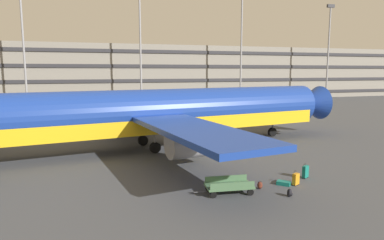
{
  "coord_description": "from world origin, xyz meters",
  "views": [
    {
      "loc": [
        -10.43,
        -30.58,
        6.74
      ],
      "look_at": [
        -2.62,
        -5.77,
        3.0
      ],
      "focal_mm": 32.22,
      "sensor_mm": 36.0,
      "label": 1
    }
  ],
  "objects_px": {
    "airliner": "(158,113)",
    "suitcase_purple": "(296,179)",
    "backpack_black": "(260,185)",
    "suitcase_large": "(284,183)",
    "backpack_upright": "(290,193)",
    "suitcase_small": "(305,172)",
    "baggage_cart": "(229,186)"
  },
  "relations": [
    {
      "from": "airliner",
      "to": "suitcase_purple",
      "type": "relative_size",
      "value": 44.25
    },
    {
      "from": "backpack_black",
      "to": "suitcase_purple",
      "type": "bearing_deg",
      "value": -1.43
    },
    {
      "from": "suitcase_large",
      "to": "backpack_upright",
      "type": "height_order",
      "value": "backpack_upright"
    },
    {
      "from": "suitcase_small",
      "to": "backpack_black",
      "type": "relative_size",
      "value": 1.93
    },
    {
      "from": "suitcase_small",
      "to": "backpack_upright",
      "type": "bearing_deg",
      "value": -137.68
    },
    {
      "from": "suitcase_small",
      "to": "baggage_cart",
      "type": "height_order",
      "value": "suitcase_small"
    },
    {
      "from": "suitcase_large",
      "to": "backpack_upright",
      "type": "relative_size",
      "value": 1.91
    },
    {
      "from": "suitcase_large",
      "to": "suitcase_purple",
      "type": "bearing_deg",
      "value": -20.77
    },
    {
      "from": "suitcase_purple",
      "to": "suitcase_small",
      "type": "xyz_separation_m",
      "value": [
        1.36,
        0.98,
        0.04
      ]
    },
    {
      "from": "airliner",
      "to": "backpack_black",
      "type": "height_order",
      "value": "airliner"
    },
    {
      "from": "backpack_black",
      "to": "backpack_upright",
      "type": "xyz_separation_m",
      "value": [
        0.96,
        -1.58,
        -0.0
      ]
    },
    {
      "from": "airliner",
      "to": "suitcase_purple",
      "type": "distance_m",
      "value": 13.73
    },
    {
      "from": "airliner",
      "to": "suitcase_small",
      "type": "xyz_separation_m",
      "value": [
        7.1,
        -11.2,
        -2.64
      ]
    },
    {
      "from": "suitcase_large",
      "to": "baggage_cart",
      "type": "height_order",
      "value": "baggage_cart"
    },
    {
      "from": "suitcase_small",
      "to": "baggage_cart",
      "type": "xyz_separation_m",
      "value": [
        -5.68,
        -1.04,
        -0.0
      ]
    },
    {
      "from": "suitcase_purple",
      "to": "suitcase_large",
      "type": "bearing_deg",
      "value": 159.23
    },
    {
      "from": "backpack_black",
      "to": "baggage_cart",
      "type": "xyz_separation_m",
      "value": [
        -1.97,
        -0.11,
        0.22
      ]
    },
    {
      "from": "suitcase_large",
      "to": "backpack_black",
      "type": "xyz_separation_m",
      "value": [
        -1.69,
        -0.19,
        0.09
      ]
    },
    {
      "from": "backpack_black",
      "to": "baggage_cart",
      "type": "bearing_deg",
      "value": -176.81
    },
    {
      "from": "suitcase_large",
      "to": "backpack_upright",
      "type": "distance_m",
      "value": 1.92
    },
    {
      "from": "backpack_black",
      "to": "backpack_upright",
      "type": "height_order",
      "value": "backpack_black"
    },
    {
      "from": "backpack_upright",
      "to": "airliner",
      "type": "bearing_deg",
      "value": 107.61
    },
    {
      "from": "suitcase_large",
      "to": "suitcase_purple",
      "type": "height_order",
      "value": "suitcase_purple"
    },
    {
      "from": "airliner",
      "to": "suitcase_purple",
      "type": "bearing_deg",
      "value": -64.79
    },
    {
      "from": "suitcase_large",
      "to": "baggage_cart",
      "type": "distance_m",
      "value": 3.69
    },
    {
      "from": "backpack_black",
      "to": "baggage_cart",
      "type": "height_order",
      "value": "baggage_cart"
    },
    {
      "from": "airliner",
      "to": "backpack_black",
      "type": "distance_m",
      "value": 12.91
    },
    {
      "from": "backpack_upright",
      "to": "suitcase_small",
      "type": "bearing_deg",
      "value": 42.32
    },
    {
      "from": "backpack_black",
      "to": "backpack_upright",
      "type": "bearing_deg",
      "value": -58.79
    },
    {
      "from": "airliner",
      "to": "backpack_upright",
      "type": "height_order",
      "value": "airliner"
    },
    {
      "from": "baggage_cart",
      "to": "backpack_upright",
      "type": "bearing_deg",
      "value": -26.61
    },
    {
      "from": "suitcase_large",
      "to": "backpack_black",
      "type": "relative_size",
      "value": 1.88
    }
  ]
}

